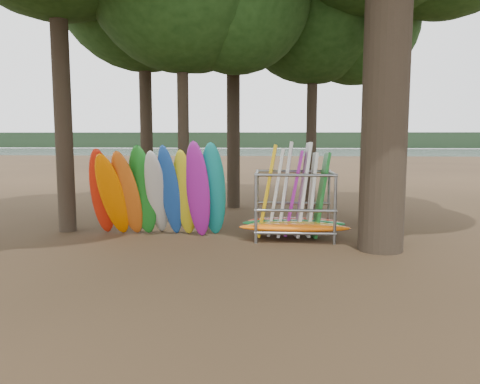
{
  "coord_description": "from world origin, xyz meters",
  "views": [
    {
      "loc": [
        1.56,
        -12.12,
        3.03
      ],
      "look_at": [
        0.67,
        1.5,
        1.4
      ],
      "focal_mm": 35.0,
      "sensor_mm": 36.0,
      "label": 1
    }
  ],
  "objects": [
    {
      "name": "lake",
      "position": [
        0.0,
        60.0,
        0.0
      ],
      "size": [
        160.0,
        160.0,
        0.0
      ],
      "primitive_type": "plane",
      "color": "gray",
      "rests_on": "ground"
    },
    {
      "name": "kayak_row",
      "position": [
        -1.92,
        1.52,
        1.36
      ],
      "size": [
        4.21,
        2.19,
        3.03
      ],
      "color": "red",
      "rests_on": "ground"
    },
    {
      "name": "oak_3",
      "position": [
        3.19,
        6.94,
        8.12
      ],
      "size": [
        7.05,
        7.05,
        11.21
      ],
      "color": "black",
      "rests_on": "ground"
    },
    {
      "name": "storage_rack",
      "position": [
        2.26,
        1.7,
        0.94
      ],
      "size": [
        3.21,
        1.55,
        2.89
      ],
      "color": "slate",
      "rests_on": "ground"
    },
    {
      "name": "far_shore",
      "position": [
        0.0,
        110.0,
        2.0
      ],
      "size": [
        160.0,
        4.0,
        4.0
      ],
      "primitive_type": "cube",
      "color": "black",
      "rests_on": "ground"
    },
    {
      "name": "ground",
      "position": [
        0.0,
        0.0,
        0.0
      ],
      "size": [
        120.0,
        120.0,
        0.0
      ],
      "primitive_type": "plane",
      "color": "#47331E",
      "rests_on": "ground"
    }
  ]
}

